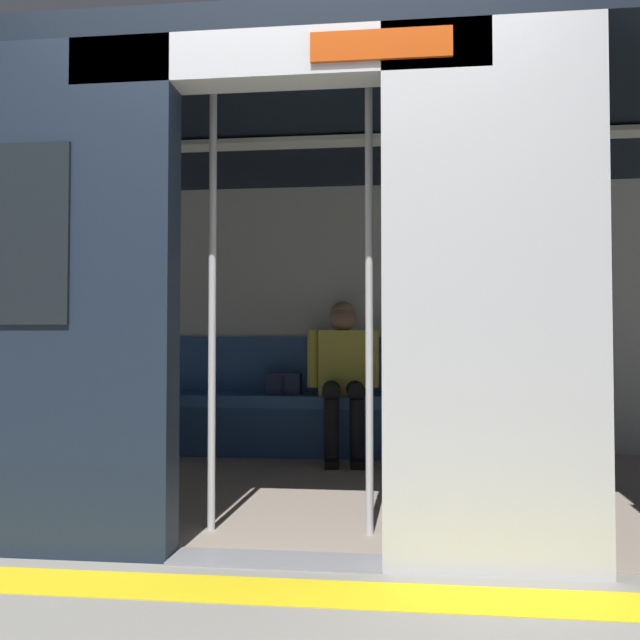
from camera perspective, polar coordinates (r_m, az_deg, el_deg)
ground_plane at (r=2.72m, az=-4.11°, el=-21.18°), size 60.00×60.00×0.00m
platform_edge_strip at (r=2.44m, az=-5.46°, el=-23.42°), size 8.00×0.24×0.01m
train_car at (r=3.82m, az=-1.56°, el=7.42°), size 6.40×2.80×2.29m
bench_seat at (r=4.86m, az=0.69°, el=-8.17°), size 3.30×0.44×0.47m
person_seated at (r=4.77m, az=2.13°, el=-4.34°), size 0.55×0.70×1.20m
handbag at (r=4.91m, az=-3.29°, el=-5.81°), size 0.26×0.15×0.17m
book at (r=4.88m, az=6.67°, el=-6.67°), size 0.18×0.24×0.03m
grab_pole_door at (r=3.01m, az=-9.83°, el=1.50°), size 0.04×0.04×2.15m
grab_pole_far at (r=2.91m, az=4.53°, el=1.60°), size 0.04×0.04×2.15m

